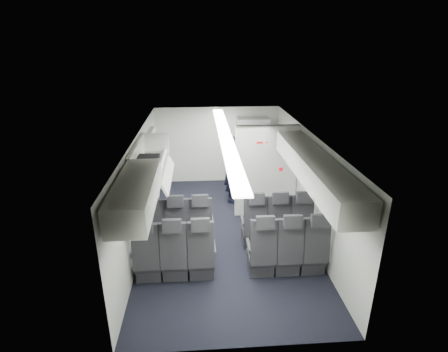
{
  "coord_description": "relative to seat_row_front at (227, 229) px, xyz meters",
  "views": [
    {
      "loc": [
        -0.5,
        -6.49,
        3.86
      ],
      "look_at": [
        0.0,
        0.4,
        1.15
      ],
      "focal_mm": 28.0,
      "sensor_mm": 36.0,
      "label": 1
    }
  ],
  "objects": [
    {
      "name": "seat_row_front",
      "position": [
        0.0,
        0.0,
        0.0
      ],
      "size": [
        3.33,
        0.56,
        1.24
      ],
      "color": "#26262A",
      "rests_on": "cabin_shell"
    },
    {
      "name": "papers",
      "position": [
        0.5,
        2.11,
        0.67
      ],
      "size": [
        0.19,
        0.13,
        0.15
      ],
      "primitive_type": "cube",
      "rotation": [
        0.0,
        0.0,
        0.56
      ],
      "color": "white",
      "rests_on": "flight_attendant"
    },
    {
      "name": "overhead_bin_right_front",
      "position": [
        1.4,
        0.28,
        1.46
      ],
      "size": [
        0.53,
        1.7,
        0.4
      ],
      "color": "silver",
      "rests_on": "cabin_shell"
    },
    {
      "name": "boarding_door",
      "position": [
        -1.64,
        2.09,
        0.55
      ],
      "size": [
        0.12,
        1.27,
        1.86
      ],
      "color": "silver",
      "rests_on": "cabin_shell"
    },
    {
      "name": "seat_row_mid",
      "position": [
        0.0,
        -0.9,
        0.0
      ],
      "size": [
        3.33,
        0.56,
        1.24
      ],
      "color": "#26262A",
      "rests_on": "cabin_shell"
    },
    {
      "name": "bulkhead_partition",
      "position": [
        0.98,
        1.33,
        0.67
      ],
      "size": [
        1.4,
        0.15,
        2.13
      ],
      "color": "silver",
      "rests_on": "cabin_shell"
    },
    {
      "name": "overhead_bin_left_front_open",
      "position": [
        -1.44,
        0.28,
        1.33
      ],
      "size": [
        0.64,
        1.7,
        0.72
      ],
      "color": "#9E9E93",
      "rests_on": "cabin_shell"
    },
    {
      "name": "galley_unit",
      "position": [
        0.95,
        3.25,
        0.55
      ],
      "size": [
        0.85,
        0.52,
        1.9
      ],
      "color": "#939399",
      "rests_on": "cabin_shell"
    },
    {
      "name": "overhead_bin_right_rear",
      "position": [
        1.4,
        -1.47,
        1.46
      ],
      "size": [
        0.53,
        1.8,
        0.4
      ],
      "color": "silver",
      "rests_on": "cabin_shell"
    },
    {
      "name": "flight_attendant",
      "position": [
        0.31,
        2.16,
        0.44
      ],
      "size": [
        0.54,
        0.7,
        1.69
      ],
      "primitive_type": "imported",
      "rotation": [
        0.0,
        0.0,
        1.32
      ],
      "color": "black",
      "rests_on": "ground"
    },
    {
      "name": "overhead_bin_left_rear",
      "position": [
        -1.4,
        -1.47,
        1.46
      ],
      "size": [
        0.53,
        1.8,
        0.4
      ],
      "color": "silver",
      "rests_on": "cabin_shell"
    },
    {
      "name": "cabin_shell",
      "position": [
        0.0,
        0.53,
        0.72
      ],
      "size": [
        3.41,
        6.01,
        2.16
      ],
      "color": "black",
      "rests_on": "ground"
    },
    {
      "name": "carry_on_bag",
      "position": [
        -1.43,
        0.15,
        1.38
      ],
      "size": [
        0.39,
        0.28,
        0.23
      ],
      "primitive_type": "cube",
      "rotation": [
        0.0,
        0.0,
        -0.04
      ],
      "color": "black",
      "rests_on": "overhead_bin_left_front_open"
    }
  ]
}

